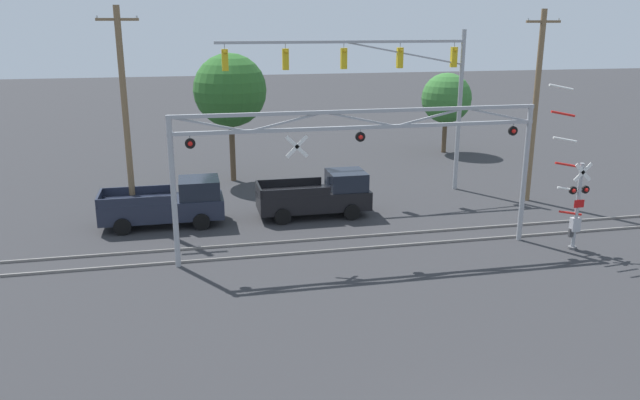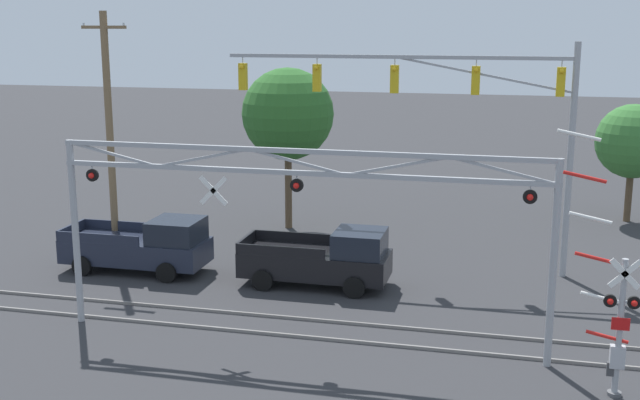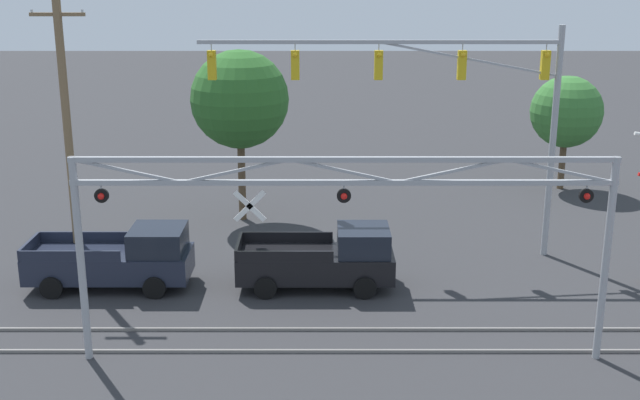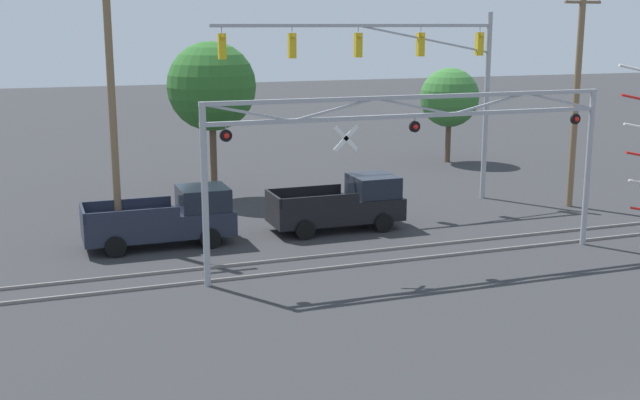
{
  "view_description": "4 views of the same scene",
  "coord_description": "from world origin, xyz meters",
  "px_view_note": "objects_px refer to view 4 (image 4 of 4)",
  "views": [
    {
      "loc": [
        -6.49,
        -9.58,
        9.03
      ],
      "look_at": [
        -1.6,
        13.19,
        2.32
      ],
      "focal_mm": 35.0,
      "sensor_mm": 36.0,
      "label": 1
    },
    {
      "loc": [
        5.97,
        -8.23,
        9.24
      ],
      "look_at": [
        0.51,
        13.93,
        4.19
      ],
      "focal_mm": 45.0,
      "sensor_mm": 36.0,
      "label": 2
    },
    {
      "loc": [
        -0.63,
        -7.14,
        10.53
      ],
      "look_at": [
        -0.57,
        14.8,
        4.16
      ],
      "focal_mm": 45.0,
      "sensor_mm": 36.0,
      "label": 3
    },
    {
      "loc": [
        -12.02,
        -10.62,
        8.07
      ],
      "look_at": [
        -2.32,
        16.09,
        1.82
      ],
      "focal_mm": 45.0,
      "sensor_mm": 36.0,
      "label": 4
    }
  ],
  "objects_px": {
    "utility_pole_right": "(576,97)",
    "background_tree_far_left_verge": "(449,98)",
    "background_tree_beyond_span": "(211,87)",
    "traffic_signal_span": "(415,67)",
    "crossing_gantry": "(414,139)",
    "utility_pole_left": "(112,110)",
    "pickup_truck_following": "(167,219)",
    "pickup_truck_lead": "(343,205)"
  },
  "relations": [
    {
      "from": "utility_pole_right",
      "to": "background_tree_far_left_verge",
      "type": "bearing_deg",
      "value": 87.07
    },
    {
      "from": "background_tree_far_left_verge",
      "to": "pickup_truck_following",
      "type": "bearing_deg",
      "value": -145.83
    },
    {
      "from": "crossing_gantry",
      "to": "background_tree_beyond_span",
      "type": "relative_size",
      "value": 1.98
    },
    {
      "from": "crossing_gantry",
      "to": "traffic_signal_span",
      "type": "bearing_deg",
      "value": 63.55
    },
    {
      "from": "background_tree_far_left_verge",
      "to": "traffic_signal_span",
      "type": "bearing_deg",
      "value": -126.68
    },
    {
      "from": "pickup_truck_lead",
      "to": "utility_pole_right",
      "type": "distance_m",
      "value": 11.82
    },
    {
      "from": "traffic_signal_span",
      "to": "pickup_truck_lead",
      "type": "height_order",
      "value": "traffic_signal_span"
    },
    {
      "from": "pickup_truck_following",
      "to": "background_tree_far_left_verge",
      "type": "relative_size",
      "value": 0.98
    },
    {
      "from": "crossing_gantry",
      "to": "pickup_truck_following",
      "type": "relative_size",
      "value": 2.64
    },
    {
      "from": "traffic_signal_span",
      "to": "pickup_truck_lead",
      "type": "distance_m",
      "value": 7.7
    },
    {
      "from": "traffic_signal_span",
      "to": "utility_pole_left",
      "type": "relative_size",
      "value": 1.35
    },
    {
      "from": "utility_pole_left",
      "to": "background_tree_far_left_verge",
      "type": "height_order",
      "value": "utility_pole_left"
    },
    {
      "from": "background_tree_far_left_verge",
      "to": "utility_pole_left",
      "type": "bearing_deg",
      "value": -150.09
    },
    {
      "from": "pickup_truck_following",
      "to": "background_tree_far_left_verge",
      "type": "bearing_deg",
      "value": 34.17
    },
    {
      "from": "pickup_truck_lead",
      "to": "utility_pole_left",
      "type": "bearing_deg",
      "value": 173.42
    },
    {
      "from": "utility_pole_right",
      "to": "background_tree_far_left_verge",
      "type": "distance_m",
      "value": 12.54
    },
    {
      "from": "pickup_truck_lead",
      "to": "background_tree_far_left_verge",
      "type": "relative_size",
      "value": 0.95
    },
    {
      "from": "background_tree_beyond_span",
      "to": "background_tree_far_left_verge",
      "type": "xyz_separation_m",
      "value": [
        15.3,
        5.05,
        -1.41
      ]
    },
    {
      "from": "pickup_truck_lead",
      "to": "background_tree_beyond_span",
      "type": "distance_m",
      "value": 9.49
    },
    {
      "from": "crossing_gantry",
      "to": "background_tree_beyond_span",
      "type": "bearing_deg",
      "value": 107.07
    },
    {
      "from": "pickup_truck_lead",
      "to": "utility_pole_left",
      "type": "distance_m",
      "value": 9.61
    },
    {
      "from": "crossing_gantry",
      "to": "pickup_truck_following",
      "type": "height_order",
      "value": "crossing_gantry"
    },
    {
      "from": "pickup_truck_following",
      "to": "utility_pole_right",
      "type": "bearing_deg",
      "value": 0.88
    },
    {
      "from": "background_tree_far_left_verge",
      "to": "crossing_gantry",
      "type": "bearing_deg",
      "value": -122.16
    },
    {
      "from": "pickup_truck_following",
      "to": "utility_pole_right",
      "type": "relative_size",
      "value": 0.57
    },
    {
      "from": "crossing_gantry",
      "to": "background_tree_far_left_verge",
      "type": "bearing_deg",
      "value": 57.84
    },
    {
      "from": "utility_pole_left",
      "to": "background_tree_far_left_verge",
      "type": "xyz_separation_m",
      "value": [
        20.47,
        11.77,
        -1.16
      ]
    },
    {
      "from": "pickup_truck_lead",
      "to": "utility_pole_right",
      "type": "bearing_deg",
      "value": 1.55
    },
    {
      "from": "pickup_truck_following",
      "to": "utility_pole_right",
      "type": "height_order",
      "value": "utility_pole_right"
    },
    {
      "from": "background_tree_beyond_span",
      "to": "utility_pole_right",
      "type": "bearing_deg",
      "value": -26.87
    },
    {
      "from": "traffic_signal_span",
      "to": "background_tree_beyond_span",
      "type": "bearing_deg",
      "value": 151.15
    },
    {
      "from": "pickup_truck_following",
      "to": "background_tree_beyond_span",
      "type": "relative_size",
      "value": 0.75
    },
    {
      "from": "traffic_signal_span",
      "to": "background_tree_far_left_verge",
      "type": "relative_size",
      "value": 2.34
    },
    {
      "from": "pickup_truck_following",
      "to": "utility_pole_right",
      "type": "distance_m",
      "value": 18.57
    },
    {
      "from": "utility_pole_left",
      "to": "background_tree_beyond_span",
      "type": "height_order",
      "value": "utility_pole_left"
    },
    {
      "from": "traffic_signal_span",
      "to": "pickup_truck_lead",
      "type": "relative_size",
      "value": 2.46
    },
    {
      "from": "traffic_signal_span",
      "to": "utility_pole_right",
      "type": "distance_m",
      "value": 7.22
    },
    {
      "from": "traffic_signal_span",
      "to": "utility_pole_left",
      "type": "height_order",
      "value": "utility_pole_left"
    },
    {
      "from": "traffic_signal_span",
      "to": "background_tree_far_left_verge",
      "type": "distance_m",
      "value": 12.15
    },
    {
      "from": "utility_pole_right",
      "to": "traffic_signal_span",
      "type": "bearing_deg",
      "value": 155.74
    },
    {
      "from": "traffic_signal_span",
      "to": "utility_pole_left",
      "type": "xyz_separation_m",
      "value": [
        -13.35,
        -2.22,
        -1.22
      ]
    },
    {
      "from": "crossing_gantry",
      "to": "traffic_signal_span",
      "type": "relative_size",
      "value": 1.11
    }
  ]
}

